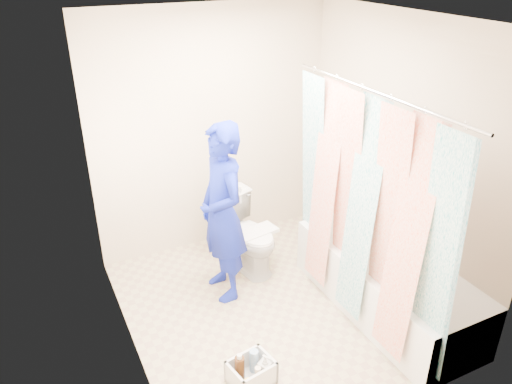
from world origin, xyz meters
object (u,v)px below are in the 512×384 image
bathtub (386,283)px  cleaning_caddy (252,372)px  toilet (247,234)px  plumber (222,213)px

bathtub → cleaning_caddy: bearing=-170.5°
bathtub → toilet: toilet is taller
plumber → cleaning_caddy: (-0.24, -1.07, -0.72)m
toilet → bathtub: bearing=-64.0°
toilet → plumber: (-0.35, -0.26, 0.44)m
bathtub → plumber: size_ratio=1.09×
bathtub → cleaning_caddy: size_ratio=5.08×
bathtub → plumber: 1.51m
toilet → plumber: plumber is taller
bathtub → toilet: bearing=125.4°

